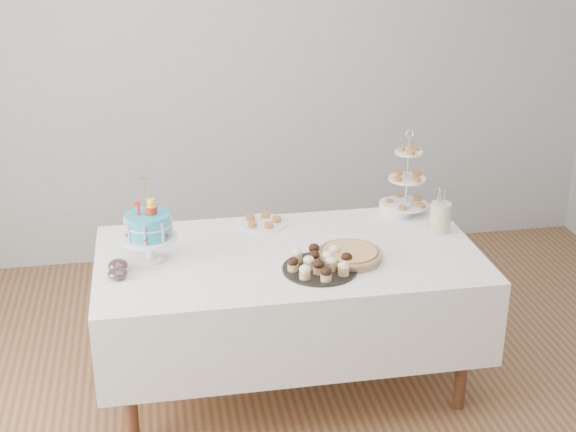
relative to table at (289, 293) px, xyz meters
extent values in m
plane|color=brown|center=(0.00, -0.30, -0.54)|extent=(5.00, 5.00, 0.00)
cube|color=#A6A8AB|center=(0.00, 1.70, 0.81)|extent=(5.00, 0.04, 2.70)
cube|color=white|center=(0.00, 0.00, 0.00)|extent=(1.92, 1.02, 0.45)
cylinder|color=#57321E|center=(-0.82, -0.37, -0.21)|extent=(0.06, 0.06, 0.67)
cylinder|color=#57321E|center=(0.82, -0.37, -0.21)|extent=(0.06, 0.06, 0.67)
cylinder|color=#57321E|center=(-0.82, 0.37, -0.21)|extent=(0.06, 0.06, 0.67)
cylinder|color=#57321E|center=(0.82, 0.37, -0.21)|extent=(0.06, 0.06, 0.67)
cylinder|color=#2B9EBD|center=(-0.68, 0.04, 0.42)|extent=(0.22, 0.22, 0.12)
torus|color=silver|center=(-0.68, 0.04, 0.42)|extent=(0.23, 0.23, 0.01)
cube|color=red|center=(-0.72, 0.04, 0.51)|extent=(0.02, 0.02, 0.07)
cylinder|color=blue|center=(-0.63, 0.00, 0.51)|extent=(0.01, 0.01, 0.07)
cylinder|color=silver|center=(-0.69, 0.07, 0.56)|extent=(0.00, 0.00, 0.17)
cylinder|color=gold|center=(-0.69, 0.07, 0.65)|extent=(0.04, 0.04, 0.01)
cylinder|color=black|center=(0.11, -0.21, 0.23)|extent=(0.36, 0.36, 0.01)
ellipsoid|color=black|center=(0.04, -0.21, 0.29)|extent=(0.05, 0.05, 0.04)
ellipsoid|color=#FAE9C1|center=(0.19, -0.21, 0.29)|extent=(0.05, 0.05, 0.04)
cylinder|color=tan|center=(0.28, -0.13, 0.25)|extent=(0.30, 0.30, 0.04)
cylinder|color=#C0854A|center=(0.28, -0.13, 0.27)|extent=(0.27, 0.27, 0.02)
torus|color=tan|center=(0.28, -0.13, 0.27)|extent=(0.33, 0.33, 0.02)
cylinder|color=silver|center=(0.74, 0.40, 0.45)|extent=(0.01, 0.01, 0.45)
cylinder|color=white|center=(0.74, 0.40, 0.28)|extent=(0.25, 0.25, 0.01)
cylinder|color=white|center=(0.74, 0.40, 0.43)|extent=(0.21, 0.21, 0.01)
cylinder|color=white|center=(0.74, 0.40, 0.59)|extent=(0.15, 0.15, 0.01)
torus|color=silver|center=(0.74, 0.40, 0.69)|extent=(0.05, 0.01, 0.05)
cylinder|color=white|center=(0.68, 0.40, 0.26)|extent=(0.18, 0.18, 0.07)
cylinder|color=white|center=(-0.07, 0.38, 0.23)|extent=(0.26, 0.26, 0.01)
ellipsoid|color=silver|center=(-0.84, -0.05, 0.26)|extent=(0.10, 0.10, 0.06)
cylinder|color=#510710|center=(-0.84, -0.05, 0.25)|extent=(0.07, 0.07, 0.03)
ellipsoid|color=silver|center=(-0.84, -0.13, 0.25)|extent=(0.09, 0.09, 0.06)
cylinder|color=#510710|center=(-0.84, -0.13, 0.25)|extent=(0.06, 0.06, 0.03)
cylinder|color=#EDE6CD|center=(0.84, 0.13, 0.31)|extent=(0.11, 0.11, 0.16)
cylinder|color=#EDE6CD|center=(0.90, 0.13, 0.32)|extent=(0.01, 0.01, 0.09)
camera|label=1|loc=(-0.64, -3.58, 1.96)|focal=50.00mm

